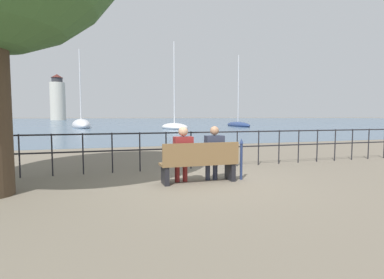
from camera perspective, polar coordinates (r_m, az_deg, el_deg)
ground_plane at (r=6.76m, az=1.28°, el=-8.11°), size 1000.00×1000.00×0.00m
harbor_water at (r=164.60m, az=-16.74°, el=3.66°), size 600.00×300.00×0.01m
park_bench at (r=6.63m, az=1.46°, el=-4.59°), size 1.73×0.45×0.90m
seated_person_left at (r=6.56m, az=-1.76°, el=-2.44°), size 0.41×0.35×1.25m
seated_person_right at (r=6.79m, az=4.17°, el=-2.22°), size 0.41×0.35×1.25m
promenade_railing at (r=8.30m, az=-2.56°, el=-0.95°), size 15.05×0.04×1.05m
closed_umbrella at (r=7.03m, az=9.37°, el=-3.27°), size 0.09×0.09×0.96m
sailboat_0 at (r=46.05m, az=8.74°, el=2.83°), size 2.47×8.63×10.96m
sailboat_1 at (r=36.24m, az=-3.38°, el=2.47°), size 3.32×5.88×10.66m
sailboat_2 at (r=42.74m, az=-20.35°, el=2.61°), size 3.36×8.92×10.86m
harbor_lighthouse at (r=138.96m, az=-24.22°, el=7.07°), size 6.13×6.13×19.26m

